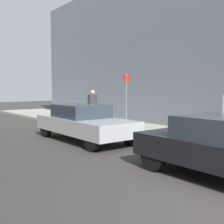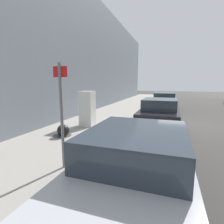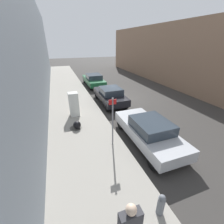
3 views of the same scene
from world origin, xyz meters
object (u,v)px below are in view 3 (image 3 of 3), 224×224
object	(u,v)px
parked_sedan_silver	(149,131)
parked_sedan_dark	(110,95)
parked_sedan_green	(94,80)
street_sign_post	(113,120)
fire_hydrant	(161,204)
trash_bag	(77,125)
discarded_refrigerator	(74,104)

from	to	relation	value
parked_sedan_silver	parked_sedan_dark	world-z (taller)	parked_sedan_dark
parked_sedan_silver	parked_sedan_dark	xyz separation A→B (m)	(0.00, 6.00, 0.01)
parked_sedan_silver	parked_sedan_green	bearing A→B (deg)	90.00
street_sign_post	fire_hydrant	world-z (taller)	street_sign_post
fire_hydrant	trash_bag	bearing A→B (deg)	105.75
street_sign_post	parked_sedan_dark	size ratio (longest dim) A/B	0.56
discarded_refrigerator	street_sign_post	world-z (taller)	street_sign_post
parked_sedan_silver	parked_sedan_green	distance (m)	11.98
parked_sedan_dark	fire_hydrant	bearing A→B (deg)	-100.30
street_sign_post	trash_bag	distance (m)	2.85
street_sign_post	trash_bag	bearing A→B (deg)	124.64
discarded_refrigerator	fire_hydrant	xyz separation A→B (m)	(1.54, -7.68, -0.43)
street_sign_post	parked_sedan_green	bearing A→B (deg)	80.91
street_sign_post	parked_sedan_green	size ratio (longest dim) A/B	0.52
fire_hydrant	trash_bag	size ratio (longest dim) A/B	1.68
discarded_refrigerator	trash_bag	xyz separation A→B (m)	(-0.11, -1.86, -0.60)
discarded_refrigerator	street_sign_post	xyz separation A→B (m)	(1.37, -3.99, 0.57)
discarded_refrigerator	parked_sedan_green	bearing A→B (deg)	67.10
parked_sedan_silver	parked_sedan_dark	size ratio (longest dim) A/B	1.05
street_sign_post	fire_hydrant	xyz separation A→B (m)	(0.17, -3.68, -1.00)
discarded_refrigerator	parked_sedan_dark	distance (m)	3.66
parked_sedan_silver	parked_sedan_dark	bearing A→B (deg)	90.00
street_sign_post	parked_sedan_silver	distance (m)	2.06
fire_hydrant	parked_sedan_silver	distance (m)	3.77
parked_sedan_silver	parked_sedan_green	size ratio (longest dim) A/B	0.97
trash_bag	parked_sedan_green	distance (m)	10.09
trash_bag	parked_sedan_silver	bearing A→B (deg)	-36.40
parked_sedan_dark	parked_sedan_green	distance (m)	5.98
trash_bag	parked_sedan_silver	distance (m)	4.17
street_sign_post	parked_sedan_silver	world-z (taller)	street_sign_post
fire_hydrant	parked_sedan_dark	distance (m)	9.51
trash_bag	parked_sedan_silver	world-z (taller)	parked_sedan_silver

